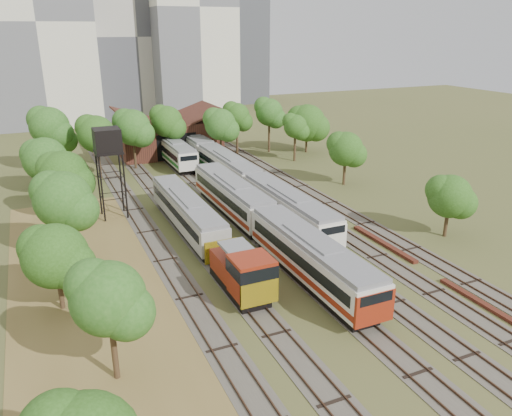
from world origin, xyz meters
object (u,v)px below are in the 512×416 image
railcar_green_set (228,168)px  shunter_locomotive (243,273)px  railcar_red_set (266,223)px  water_tower (107,143)px

railcar_green_set → shunter_locomotive: size_ratio=6.42×
railcar_red_set → railcar_green_set: bearing=78.9°
railcar_green_set → shunter_locomotive: shunter_locomotive is taller
shunter_locomotive → water_tower: water_tower is taller
railcar_red_set → railcar_green_set: (4.00, 20.33, -0.09)m
railcar_green_set → water_tower: bearing=-157.3°
shunter_locomotive → railcar_red_set: bearing=55.1°
railcar_red_set → railcar_green_set: size_ratio=0.66×
railcar_red_set → water_tower: (-12.30, 13.51, 6.27)m
railcar_red_set → shunter_locomotive: shunter_locomotive is taller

